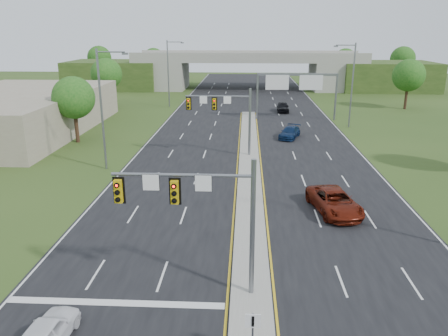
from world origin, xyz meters
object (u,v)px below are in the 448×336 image
Objects in this scene: sign_gantry at (296,84)px; car_far_c at (283,107)px; overpass at (248,73)px; signal_mast_near at (204,206)px; car_white at (46,333)px; car_far_b at (290,132)px; signal_mast_far at (227,111)px; car_far_a at (334,202)px; keep_right_sign at (253,329)px.

sign_gantry is 2.53× the size of car_far_c.
sign_gantry is 35.75m from overpass.
car_white is (-6.14, -4.04, -4.05)m from signal_mast_near.
overpass is (-6.68, 35.08, -1.69)m from sign_gantry.
car_far_c is at bearing 107.28° from car_far_b.
overpass reaches higher than car_far_b.
signal_mast_near reaches higher than car_white.
car_far_c is (0.56, 17.93, 0.11)m from car_far_b.
overpass is 29.41m from car_far_c.
signal_mast_near is 0.09× the size of overpass.
sign_gantry is at bearing 100.56° from car_far_b.
signal_mast_near is 25.00m from signal_mast_far.
car_far_b is (-1.07, 22.67, -0.13)m from car_far_a.
signal_mast_far is 29.95m from car_white.
sign_gantry is at bearing 82.30° from keep_right_sign.
keep_right_sign is 0.19× the size of sign_gantry.
car_far_b is (7.21, 33.38, -4.03)m from signal_mast_near.
keep_right_sign is 84.55m from overpass.
car_far_a is (14.42, 14.75, 0.15)m from car_white.
car_far_a is 1.26× the size of car_far_c.
overpass reaches higher than car_far_a.
car_far_b is at bearing 49.32° from signal_mast_far.
car_far_b is 1.02× the size of car_far_c.
sign_gantry is 7.81m from car_far_c.
car_far_a is (8.28, 10.71, -3.90)m from signal_mast_near.
car_far_b is (4.94, 37.84, -0.82)m from keep_right_sign.
car_far_b is at bearing -83.96° from overpass.
overpass is at bearing 88.38° from signal_mast_near.
keep_right_sign is 8.46m from car_white.
car_far_c is (7.77, 26.31, -3.93)m from signal_mast_far.
signal_mast_near is at bearing -83.10° from car_far_b.
keep_right_sign is 16.33m from car_far_a.
car_white is at bearing -146.70° from signal_mast_near.
signal_mast_far is (0.00, 25.00, 0.00)m from signal_mast_near.
overpass reaches higher than sign_gantry.
keep_right_sign is (2.26, -29.45, -3.21)m from signal_mast_far.
signal_mast_far is 55.13m from overpass.
car_far_b is (-1.74, -11.61, -4.55)m from sign_gantry.
signal_mast_near is at bearing -96.72° from car_far_c.
car_far_a is (-0.67, -34.28, -4.42)m from sign_gantry.
car_white is (-8.41, 0.42, -0.84)m from keep_right_sign.
overpass is at bearing 100.79° from sign_gantry.
keep_right_sign is (2.26, -4.45, -3.21)m from signal_mast_near.
overpass is at bearing -92.34° from car_white.
sign_gantry is 3.01× the size of car_white.
car_far_b is 17.94m from car_far_c.
car_far_c is (5.51, 55.77, -0.72)m from keep_right_sign.
sign_gantry is 34.57m from car_far_a.
keep_right_sign is at bearing -97.70° from sign_gantry.
overpass reaches higher than car_white.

